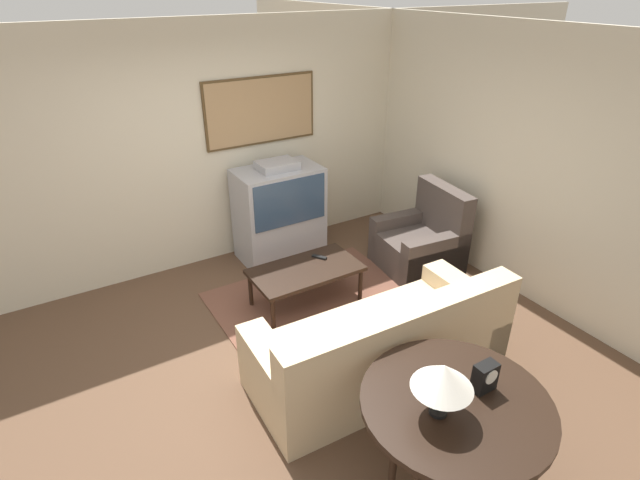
% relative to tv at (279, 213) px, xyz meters
% --- Properties ---
extents(ground_plane, '(12.00, 12.00, 0.00)m').
position_rel_tv_xyz_m(ground_plane, '(-0.78, -1.73, -0.57)').
color(ground_plane, brown).
extents(wall_back, '(12.00, 0.10, 2.70)m').
position_rel_tv_xyz_m(wall_back, '(-0.76, 0.40, 0.79)').
color(wall_back, beige).
rests_on(wall_back, ground_plane).
extents(wall_right, '(0.06, 12.00, 2.70)m').
position_rel_tv_xyz_m(wall_right, '(1.85, -1.73, 0.78)').
color(wall_right, beige).
rests_on(wall_right, ground_plane).
extents(area_rug, '(2.02, 1.66, 0.01)m').
position_rel_tv_xyz_m(area_rug, '(-0.16, -1.15, -0.56)').
color(area_rug, brown).
rests_on(area_rug, ground_plane).
extents(tv, '(0.98, 0.59, 1.20)m').
position_rel_tv_xyz_m(tv, '(0.00, 0.00, 0.00)').
color(tv, '#9E9EA3').
rests_on(tv, ground_plane).
extents(couch, '(2.17, 0.99, 0.88)m').
position_rel_tv_xyz_m(couch, '(-0.25, -2.32, -0.26)').
color(couch, '#CCB289').
rests_on(couch, ground_plane).
extents(armchair, '(0.91, 0.92, 0.97)m').
position_rel_tv_xyz_m(armchair, '(1.27, -1.10, -0.26)').
color(armchair, '#473D38').
rests_on(armchair, ground_plane).
extents(coffee_table, '(1.11, 0.61, 0.42)m').
position_rel_tv_xyz_m(coffee_table, '(-0.25, -1.06, -0.19)').
color(coffee_table, black).
rests_on(coffee_table, ground_plane).
extents(console_table, '(1.19, 1.19, 0.73)m').
position_rel_tv_xyz_m(console_table, '(-0.48, -3.35, 0.10)').
color(console_table, black).
rests_on(console_table, ground_plane).
extents(table_lamp, '(0.37, 0.37, 0.37)m').
position_rel_tv_xyz_m(table_lamp, '(-0.65, -3.35, 0.44)').
color(table_lamp, black).
rests_on(table_lamp, console_table).
extents(mantel_clock, '(0.15, 0.10, 0.20)m').
position_rel_tv_xyz_m(mantel_clock, '(-0.27, -3.36, 0.26)').
color(mantel_clock, black).
rests_on(mantel_clock, console_table).
extents(remote, '(0.12, 0.16, 0.02)m').
position_rel_tv_xyz_m(remote, '(-0.02, -0.94, -0.14)').
color(remote, black).
rests_on(remote, coffee_table).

